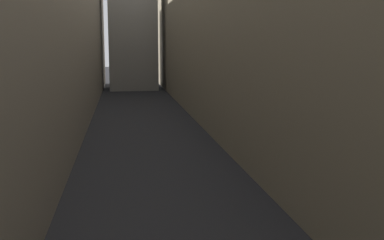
# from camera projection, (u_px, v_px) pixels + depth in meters

# --- Properties ---
(ground_plane) EXTENTS (264.00, 264.00, 0.00)m
(ground_plane) POSITION_uv_depth(u_px,v_px,m) (146.00, 131.00, 43.84)
(ground_plane) COLOR #232326
(building_block_left) EXTENTS (10.93, 108.00, 21.18)m
(building_block_left) POSITION_uv_depth(u_px,v_px,m) (22.00, 16.00, 42.51)
(building_block_left) COLOR #756B5B
(building_block_left) RESTS_ON ground
(building_block_right) EXTENTS (11.61, 108.00, 19.37)m
(building_block_right) POSITION_uv_depth(u_px,v_px,m) (259.00, 27.00, 45.92)
(building_block_right) COLOR gray
(building_block_right) RESTS_ON ground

